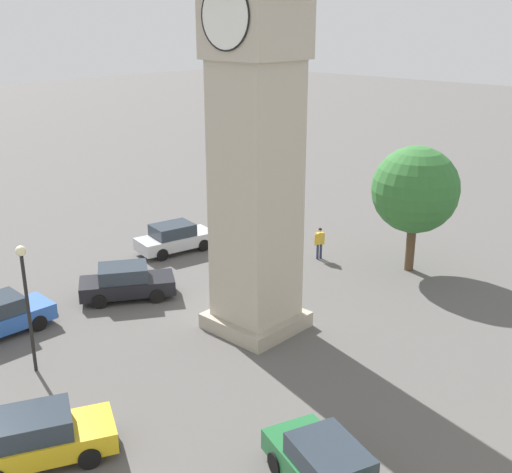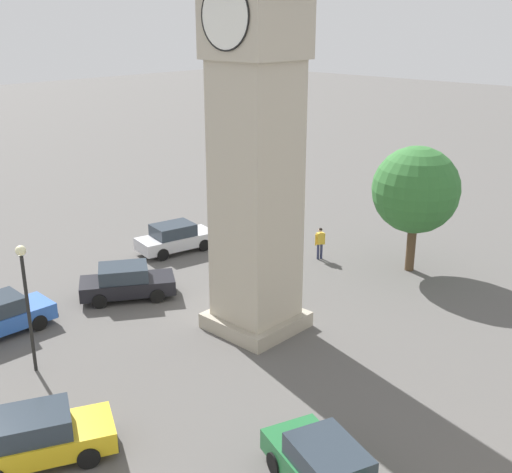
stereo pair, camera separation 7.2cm
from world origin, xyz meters
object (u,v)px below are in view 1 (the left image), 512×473
(car_blue_kerb, at_px, (175,238))
(tree, at_px, (415,190))
(lamp_post, at_px, (26,288))
(clock_tower, at_px, (256,41))
(car_silver_kerb, at_px, (38,437))
(car_red_corner, at_px, (327,469))
(car_white_side, at_px, (126,282))
(pedestrian, at_px, (320,240))

(car_blue_kerb, xyz_separation_m, tree, (10.43, 6.22, 3.31))
(lamp_post, bearing_deg, clock_tower, 66.48)
(car_blue_kerb, height_order, lamp_post, lamp_post)
(tree, bearing_deg, lamp_post, -105.24)
(tree, bearing_deg, clock_tower, -98.01)
(car_silver_kerb, bearing_deg, lamp_post, 152.73)
(car_silver_kerb, distance_m, car_red_corner, 8.01)
(car_white_side, distance_m, pedestrian, 10.21)
(car_silver_kerb, height_order, car_red_corner, same)
(pedestrian, distance_m, tree, 5.48)
(car_white_side, bearing_deg, tree, 57.21)
(clock_tower, relative_size, pedestrian, 11.21)
(car_white_side, height_order, tree, tree)
(car_white_side, bearing_deg, pedestrian, 71.30)
(tree, bearing_deg, pedestrian, -155.91)
(clock_tower, bearing_deg, lamp_post, -113.52)
(clock_tower, distance_m, car_white_side, 12.09)
(car_silver_kerb, xyz_separation_m, car_white_side, (-7.21, 8.22, 0.00))
(lamp_post, bearing_deg, car_red_corner, 10.60)
(lamp_post, bearing_deg, car_silver_kerb, -27.27)
(pedestrian, xyz_separation_m, lamp_post, (-0.59, -15.55, 2.16))
(car_silver_kerb, xyz_separation_m, pedestrian, (-3.94, 17.88, 0.25))
(lamp_post, bearing_deg, car_white_side, 114.51)
(car_white_side, bearing_deg, car_red_corner, -15.25)
(car_blue_kerb, height_order, car_white_side, same)
(car_red_corner, bearing_deg, pedestrian, 128.27)
(car_blue_kerb, relative_size, car_white_side, 1.00)
(pedestrian, bearing_deg, car_blue_kerb, -145.20)
(car_silver_kerb, bearing_deg, car_red_corner, 33.56)
(car_red_corner, height_order, lamp_post, lamp_post)
(clock_tower, bearing_deg, car_blue_kerb, 159.45)
(car_blue_kerb, height_order, pedestrian, pedestrian)
(car_red_corner, distance_m, tree, 16.94)
(car_white_side, xyz_separation_m, lamp_post, (2.68, -5.88, 2.41))
(clock_tower, height_order, car_white_side, clock_tower)
(car_red_corner, height_order, car_white_side, same)
(pedestrian, bearing_deg, car_silver_kerb, -77.58)
(car_blue_kerb, height_order, tree, tree)
(car_white_side, relative_size, pedestrian, 2.58)
(car_white_side, height_order, lamp_post, lamp_post)
(car_blue_kerb, bearing_deg, clock_tower, -20.55)
(car_white_side, bearing_deg, car_blue_kerb, 119.56)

